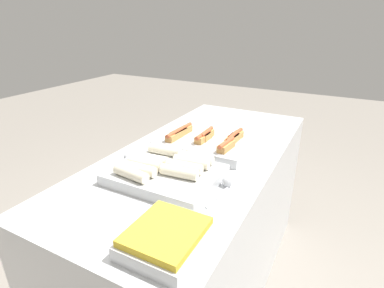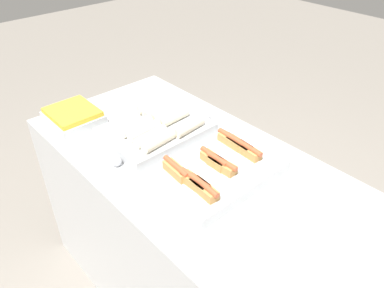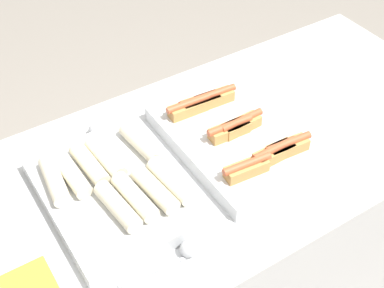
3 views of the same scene
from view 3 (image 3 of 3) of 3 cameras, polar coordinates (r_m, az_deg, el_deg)
The scene contains 5 objects.
counter at distance 1.97m, azimuth 2.26°, elevation -10.67°, with size 1.78×0.80×0.94m.
tray_hotdogs at distance 1.62m, azimuth 4.57°, elevation 0.84°, with size 0.35×0.50×0.10m.
tray_wraps at distance 1.48m, azimuth -8.28°, elevation -4.68°, with size 0.36×0.47×0.10m.
serving_spoon_near at distance 1.35m, azimuth -1.02°, elevation -11.51°, with size 0.22×0.04×0.04m.
serving_spoon_far at distance 1.68m, azimuth -10.70°, elevation 1.22°, with size 0.20×0.04×0.04m.
Camera 3 is at (-0.68, -0.93, 2.07)m, focal length 50.00 mm.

